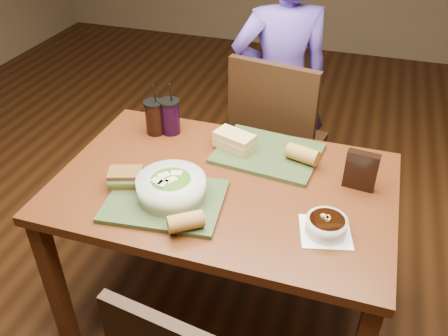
{
  "coord_description": "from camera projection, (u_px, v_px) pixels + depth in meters",
  "views": [
    {
      "loc": [
        0.45,
        -1.4,
        1.85
      ],
      "look_at": [
        0.0,
        0.0,
        0.82
      ],
      "focal_mm": 38.0,
      "sensor_mm": 36.0,
      "label": 1
    }
  ],
  "objects": [
    {
      "name": "ground",
      "position": [
        224.0,
        308.0,
        2.27
      ],
      "size": [
        6.0,
        6.0,
        0.0
      ],
      "primitive_type": "plane",
      "color": "#381C0B",
      "rests_on": "ground"
    },
    {
      "name": "diner",
      "position": [
        280.0,
        87.0,
        2.57
      ],
      "size": [
        0.64,
        0.55,
        1.47
      ],
      "primitive_type": "imported",
      "rotation": [
        0.0,
        0.0,
        3.57
      ],
      "color": "#553BA3",
      "rests_on": "ground"
    },
    {
      "name": "salad_bowl",
      "position": [
        171.0,
        186.0,
        1.72
      ],
      "size": [
        0.25,
        0.25,
        0.08
      ],
      "color": "silver",
      "rests_on": "tray_near"
    },
    {
      "name": "tray_far",
      "position": [
        268.0,
        153.0,
        1.99
      ],
      "size": [
        0.45,
        0.36,
        0.02
      ],
      "primitive_type": "cube",
      "rotation": [
        0.0,
        0.0,
        -0.1
      ],
      "color": "#324222",
      "rests_on": "dining_table"
    },
    {
      "name": "cup_cola",
      "position": [
        155.0,
        117.0,
        2.1
      ],
      "size": [
        0.09,
        0.09,
        0.24
      ],
      "color": "black",
      "rests_on": "dining_table"
    },
    {
      "name": "dining_table",
      "position": [
        224.0,
        201.0,
        1.89
      ],
      "size": [
        1.3,
        0.85,
        0.75
      ],
      "color": "#532610",
      "rests_on": "ground"
    },
    {
      "name": "chip_bag",
      "position": [
        361.0,
        171.0,
        1.77
      ],
      "size": [
        0.12,
        0.05,
        0.16
      ],
      "primitive_type": "cube",
      "rotation": [
        0.0,
        0.0,
        -0.11
      ],
      "color": "black",
      "rests_on": "dining_table"
    },
    {
      "name": "baguette_near",
      "position": [
        185.0,
        222.0,
        1.58
      ],
      "size": [
        0.13,
        0.12,
        0.06
      ],
      "primitive_type": "cylinder",
      "rotation": [
        0.0,
        1.57,
        0.62
      ],
      "color": "#AD7533",
      "rests_on": "tray_near"
    },
    {
      "name": "tray_near",
      "position": [
        165.0,
        201.0,
        1.73
      ],
      "size": [
        0.45,
        0.36,
        0.02
      ],
      "primitive_type": "cube",
      "rotation": [
        0.0,
        0.0,
        0.11
      ],
      "color": "#324222",
      "rests_on": "dining_table"
    },
    {
      "name": "baguette_far",
      "position": [
        303.0,
        154.0,
        1.91
      ],
      "size": [
        0.14,
        0.1,
        0.06
      ],
      "primitive_type": "cylinder",
      "rotation": [
        0.0,
        1.57,
        -0.26
      ],
      "color": "#AD7533",
      "rests_on": "tray_far"
    },
    {
      "name": "chair_far",
      "position": [
        274.0,
        138.0,
        2.46
      ],
      "size": [
        0.51,
        0.51,
        1.02
      ],
      "color": "black",
      "rests_on": "ground"
    },
    {
      "name": "cup_berry",
      "position": [
        170.0,
        116.0,
        2.11
      ],
      "size": [
        0.09,
        0.09,
        0.25
      ],
      "color": "black",
      "rests_on": "dining_table"
    },
    {
      "name": "sandwich_far",
      "position": [
        234.0,
        140.0,
        2.0
      ],
      "size": [
        0.19,
        0.14,
        0.07
      ],
      "color": "tan",
      "rests_on": "tray_far"
    },
    {
      "name": "sandwich_near",
      "position": [
        126.0,
        177.0,
        1.79
      ],
      "size": [
        0.15,
        0.12,
        0.06
      ],
      "color": "#593819",
      "rests_on": "tray_near"
    },
    {
      "name": "soup_bowl",
      "position": [
        326.0,
        225.0,
        1.59
      ],
      "size": [
        0.21,
        0.21,
        0.07
      ],
      "color": "white",
      "rests_on": "dining_table"
    }
  ]
}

